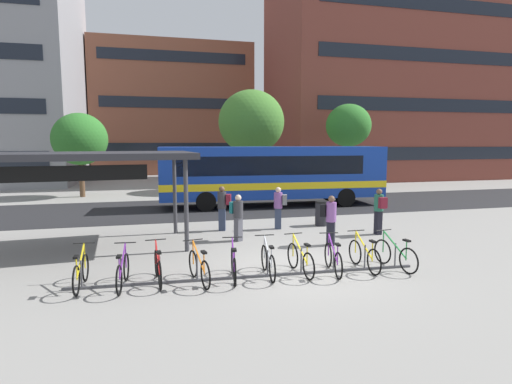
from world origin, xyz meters
name	(u,v)px	position (x,y,z in m)	size (l,w,h in m)	color
ground	(302,269)	(0.00, 0.00, 0.00)	(200.00, 200.00, 0.00)	gray
bus_lane_asphalt	(229,207)	(0.00, 11.00, 0.00)	(80.00, 7.20, 0.01)	#232326
city_bus	(274,173)	(2.47, 11.00, 1.78)	(12.13, 3.12, 3.20)	#14389E
bike_rack	(251,274)	(-1.55, -0.40, 0.10)	(9.02, 0.44, 0.70)	#47474C
parked_bicycle_yellow_0	(81,273)	(-5.63, -0.16, 0.38)	(0.52, 1.72, 0.99)	black
parked_bicycle_purple_1	(123,272)	(-4.66, -0.36, 0.38)	(0.52, 1.72, 0.99)	black
parked_bicycle_red_2	(158,268)	(-3.85, -0.22, 0.38)	(0.52, 1.72, 0.99)	black
parked_bicycle_orange_3	(199,268)	(-2.86, -0.47, 0.38)	(0.54, 1.70, 0.99)	black
parked_bicycle_purple_4	(234,265)	(-1.99, -0.43, 0.38)	(0.52, 1.71, 0.99)	black
parked_bicycle_silver_5	(268,262)	(-1.08, -0.40, 0.38)	(0.52, 1.72, 0.99)	black
parked_bicycle_yellow_6	(300,260)	(-0.19, -0.40, 0.38)	(0.52, 1.72, 0.99)	black
parked_bicycle_purple_7	(333,259)	(0.67, -0.56, 0.38)	(0.52, 1.71, 0.99)	black
parked_bicycle_yellow_8	(364,256)	(1.62, -0.47, 0.38)	(0.52, 1.72, 0.99)	black
parked_bicycle_green_9	(395,255)	(2.49, -0.61, 0.38)	(0.52, 1.71, 0.99)	black
transit_shelter	(76,158)	(-6.24, 3.70, 2.95)	(7.53, 4.09, 3.13)	#38383D
commuter_maroon_pack_0	(223,205)	(-1.28, 5.39, 1.01)	(0.59, 0.44, 1.75)	#2D3851
commuter_grey_pack_1	(279,205)	(0.94, 5.15, 0.97)	(0.59, 0.45, 1.68)	#2D3851
commuter_black_pack_2	(330,217)	(1.82, 2.23, 0.97)	(0.60, 0.56, 1.69)	black
commuter_maroon_pack_3	(379,208)	(4.27, 3.27, 1.00)	(0.36, 0.54, 1.73)	black
commuter_teal_pack_4	(238,214)	(-1.06, 3.60, 0.95)	(0.50, 0.60, 1.64)	#565660
trash_bin	(321,213)	(2.86, 5.37, 0.52)	(0.55, 0.55, 1.03)	#232328
street_tree_0	(348,126)	(9.91, 17.26, 4.60)	(3.23, 3.23, 6.17)	brown
street_tree_1	(80,139)	(-8.25, 17.44, 3.61)	(3.35, 3.35, 5.24)	brown
street_tree_2	(251,122)	(2.96, 18.31, 4.85)	(4.63, 4.63, 7.09)	brown
building_right_wing	(394,71)	(19.07, 26.22, 10.24)	(23.13, 11.17, 20.48)	brown
building_centre_block	(172,111)	(-1.46, 39.77, 6.98)	(16.90, 12.16, 13.96)	brown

